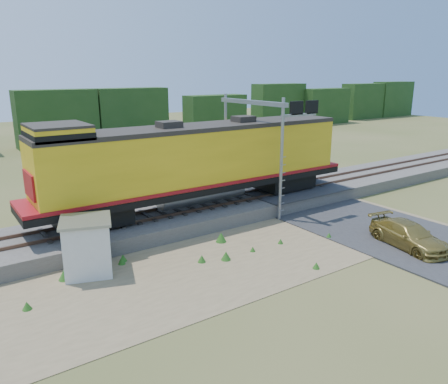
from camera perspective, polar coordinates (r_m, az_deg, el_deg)
ground at (r=21.73m, az=5.80°, el=-7.62°), size 140.00×140.00×0.00m
ballast at (r=26.14m, az=-2.70°, el=-2.60°), size 70.00×5.00×0.80m
rails at (r=26.00m, az=-2.71°, el=-1.59°), size 70.00×1.54×0.16m
dirt_shoulder at (r=20.95m, az=0.69°, el=-8.40°), size 26.00×8.00×0.03m
road at (r=26.95m, az=16.23°, el=-3.36°), size 7.00×66.00×0.86m
tree_line_north at (r=54.99m, az=-20.93°, el=8.78°), size 130.00×3.00×6.50m
weed_clumps at (r=19.90m, az=-2.22°, el=-9.81°), size 15.00×6.20×0.56m
locomotive at (r=25.15m, az=-3.54°, el=4.02°), size 20.09×3.06×5.18m
shed at (r=19.75m, az=-17.41°, el=-6.77°), size 2.65×2.65×2.48m
signal_gantry at (r=26.80m, az=5.14°, el=8.62°), size 2.82×6.20×7.11m
car at (r=23.66m, az=22.98°, el=-5.23°), size 2.56×4.60×1.26m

